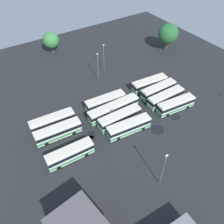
{
  "coord_description": "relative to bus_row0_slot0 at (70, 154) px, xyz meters",
  "views": [
    {
      "loc": [
        -24.95,
        -36.19,
        43.31
      ],
      "look_at": [
        -0.6,
        1.21,
        1.47
      ],
      "focal_mm": 37.8,
      "sensor_mm": 36.0,
      "label": 1
    }
  ],
  "objects": [
    {
      "name": "lamp_post_mid_lot",
      "position": [
        12.32,
        -15.39,
        3.41
      ],
      "size": [
        0.56,
        0.28,
        9.56
      ],
      "color": "slate",
      "rests_on": "ground_plane"
    },
    {
      "name": "bus_row2_slot2",
      "position": [
        31.05,
        6.66,
        0.0
      ],
      "size": [
        11.26,
        2.65,
        3.37
      ],
      "color": "silver",
      "rests_on": "ground_plane"
    },
    {
      "name": "bus_row1_slot1",
      "position": [
        15.31,
        3.3,
        0.0
      ],
      "size": [
        11.57,
        2.72,
        3.37
      ],
      "color": "silver",
      "rests_on": "ground_plane"
    },
    {
      "name": "bus_row2_slot1",
      "position": [
        30.52,
        2.97,
        0.0
      ],
      "size": [
        11.28,
        2.67,
        3.37
      ],
      "color": "silver",
      "rests_on": "ground_plane"
    },
    {
      "name": "puddle_back_corner",
      "position": [
        4.44,
        13.79,
        -1.78
      ],
      "size": [
        3.11,
        3.11,
        0.01
      ],
      "primitive_type": "cylinder",
      "color": "black",
      "rests_on": "ground_plane"
    },
    {
      "name": "bus_row1_slot3",
      "position": [
        15.59,
        10.58,
        0.0
      ],
      "size": [
        11.35,
        3.34,
        3.37
      ],
      "color": "silver",
      "rests_on": "ground_plane"
    },
    {
      "name": "bus_row1_slot0",
      "position": [
        15.4,
        -0.47,
        0.0
      ],
      "size": [
        11.38,
        3.71,
        3.37
      ],
      "color": "silver",
      "rests_on": "ground_plane"
    },
    {
      "name": "lamp_post_by_building",
      "position": [
        25.05,
        26.64,
        3.05
      ],
      "size": [
        0.56,
        0.28,
        8.83
      ],
      "color": "slate",
      "rests_on": "ground_plane"
    },
    {
      "name": "bus_row2_slot0",
      "position": [
        30.64,
        -0.79,
        0.0
      ],
      "size": [
        10.99,
        3.7,
        3.37
      ],
      "color": "silver",
      "rests_on": "ground_plane"
    },
    {
      "name": "bus_row0_slot3",
      "position": [
        0.66,
        11.37,
        0.0
      ],
      "size": [
        11.25,
        3.37,
        3.37
      ],
      "color": "silver",
      "rests_on": "ground_plane"
    },
    {
      "name": "lamp_post_far_corner",
      "position": [
        20.7,
        22.99,
        3.07
      ],
      "size": [
        0.56,
        0.28,
        8.87
      ],
      "color": "slate",
      "rests_on": "ground_plane"
    },
    {
      "name": "puddle_near_shelter",
      "position": [
        28.77,
        -2.71,
        -1.78
      ],
      "size": [
        3.04,
        3.04,
        0.01
      ],
      "primitive_type": "cylinder",
      "color": "black",
      "rests_on": "ground_plane"
    },
    {
      "name": "tree_east_edge",
      "position": [
        15.1,
        46.01,
        3.32
      ],
      "size": [
        5.76,
        5.76,
        8.0
      ],
      "color": "brown",
      "rests_on": "ground_plane"
    },
    {
      "name": "bus_row1_slot2",
      "position": [
        15.83,
        6.98,
        0.0
      ],
      "size": [
        14.49,
        2.64,
        3.37
      ],
      "color": "silver",
      "rests_on": "ground_plane"
    },
    {
      "name": "bus_row0_slot0",
      "position": [
        0.0,
        0.0,
        0.0
      ],
      "size": [
        10.68,
        2.96,
        3.37
      ],
      "color": "silver",
      "rests_on": "ground_plane"
    },
    {
      "name": "ground_plane",
      "position": [
        15.63,
        5.19,
        -1.79
      ],
      "size": [
        108.47,
        108.47,
        0.0
      ],
      "primitive_type": "plane",
      "color": "black"
    },
    {
      "name": "puddle_front_lane",
      "position": [
        21.85,
        -3.84,
        -1.78
      ],
      "size": [
        3.35,
        3.35,
        0.01
      ],
      "primitive_type": "cylinder",
      "color": "black",
      "rests_on": "ground_plane"
    },
    {
      "name": "puddle_centre_drain",
      "position": [
        7.15,
        3.73,
        -1.78
      ],
      "size": [
        2.41,
        2.41,
        0.01
      ],
      "primitive_type": "cylinder",
      "color": "black",
      "rests_on": "ground_plane"
    },
    {
      "name": "puddle_between_rows",
      "position": [
        6.17,
        2.5,
        -1.78
      ],
      "size": [
        2.6,
        2.6,
        0.01
      ],
      "primitive_type": "cylinder",
      "color": "black",
      "rests_on": "ground_plane"
    },
    {
      "name": "bus_row2_slot3",
      "position": [
        30.84,
        10.39,
        0.0
      ],
      "size": [
        11.23,
        3.55,
        3.37
      ],
      "color": "silver",
      "rests_on": "ground_plane"
    },
    {
      "name": "tree_north_edge",
      "position": [
        50.96,
        25.02,
        4.73
      ],
      "size": [
        7.18,
        7.18,
        10.12
      ],
      "color": "brown",
      "rests_on": "ground_plane"
    },
    {
      "name": "bus_row0_slot2",
      "position": [
        0.45,
        7.45,
        0.0
      ],
      "size": [
        11.27,
        3.38,
        3.37
      ],
      "color": "silver",
      "rests_on": "ground_plane"
    }
  ]
}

